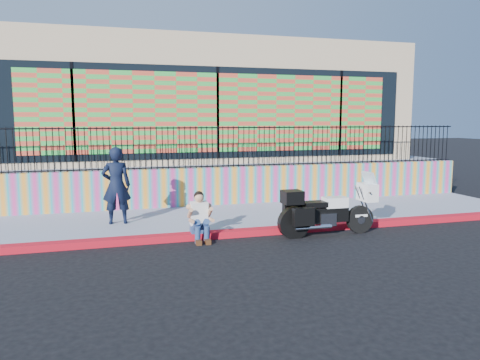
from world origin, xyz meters
name	(u,v)px	position (x,y,z in m)	size (l,w,h in m)	color
ground	(260,235)	(0.00, 0.00, 0.00)	(90.00, 90.00, 0.00)	black
red_curb	(260,231)	(0.00, 0.00, 0.07)	(16.00, 0.30, 0.15)	red
sidewalk	(240,217)	(0.00, 1.65, 0.07)	(16.00, 3.00, 0.15)	gray
mural_wall	(225,186)	(0.00, 3.25, 0.70)	(16.00, 0.20, 1.10)	#DB398A
metal_fence	(225,147)	(0.00, 3.25, 1.85)	(15.80, 0.04, 1.20)	black
elevated_platform	(193,170)	(0.00, 8.35, 0.62)	(16.00, 10.00, 1.25)	gray
storefront_building	(193,104)	(0.00, 8.13, 3.25)	(14.00, 8.06, 4.00)	tan
police_motorcycle	(326,210)	(1.42, -0.49, 0.60)	(2.32, 0.77, 1.44)	black
police_officer	(116,185)	(-3.16, 1.45, 1.08)	(0.68, 0.44, 1.86)	black
seated_man	(200,221)	(-1.44, -0.18, 0.45)	(0.54, 0.71, 1.06)	navy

